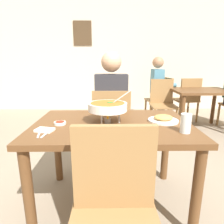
# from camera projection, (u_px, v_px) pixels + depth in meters

# --- Properties ---
(ground_plane) EXTENTS (16.00, 16.00, 0.00)m
(ground_plane) POSITION_uv_depth(u_px,v_px,m) (112.00, 202.00, 1.69)
(ground_plane) COLOR gray
(cafe_rear_partition) EXTENTS (10.00, 0.10, 3.00)m
(cafe_rear_partition) POSITION_uv_depth(u_px,v_px,m) (110.00, 50.00, 4.79)
(cafe_rear_partition) COLOR beige
(cafe_rear_partition) RESTS_ON ground_plane
(picture_frame_hung) EXTENTS (0.44, 0.03, 0.56)m
(picture_frame_hung) POSITION_uv_depth(u_px,v_px,m) (83.00, 33.00, 4.63)
(picture_frame_hung) COLOR #4C3823
(dining_table_main) EXTENTS (1.22, 0.84, 0.73)m
(dining_table_main) POSITION_uv_depth(u_px,v_px,m) (112.00, 136.00, 1.53)
(dining_table_main) COLOR brown
(dining_table_main) RESTS_ON ground_plane
(chair_diner_main) EXTENTS (0.44, 0.44, 0.90)m
(chair_diner_main) POSITION_uv_depth(u_px,v_px,m) (111.00, 123.00, 2.24)
(chair_diner_main) COLOR olive
(chair_diner_main) RESTS_ON ground_plane
(diner_main) EXTENTS (0.40, 0.45, 1.31)m
(diner_main) POSITION_uv_depth(u_px,v_px,m) (111.00, 102.00, 2.22)
(diner_main) COLOR #2D2D38
(diner_main) RESTS_ON ground_plane
(chair_viewer_empty) EXTENTS (0.44, 0.44, 0.90)m
(chair_viewer_empty) POSITION_uv_depth(u_px,v_px,m) (115.00, 211.00, 0.91)
(chair_viewer_empty) COLOR olive
(chair_viewer_empty) RESTS_ON ground_plane
(curry_bowl) EXTENTS (0.33, 0.30, 0.26)m
(curry_bowl) POSITION_uv_depth(u_px,v_px,m) (108.00, 107.00, 1.48)
(curry_bowl) COLOR silver
(curry_bowl) RESTS_ON dining_table_main
(rice_plate) EXTENTS (0.24, 0.24, 0.06)m
(rice_plate) POSITION_uv_depth(u_px,v_px,m) (126.00, 132.00, 1.25)
(rice_plate) COLOR white
(rice_plate) RESTS_ON dining_table_main
(appetizer_plate) EXTENTS (0.24, 0.24, 0.06)m
(appetizer_plate) POSITION_uv_depth(u_px,v_px,m) (163.00, 119.00, 1.54)
(appetizer_plate) COLOR white
(appetizer_plate) RESTS_ON dining_table_main
(sauce_dish) EXTENTS (0.09, 0.09, 0.02)m
(sauce_dish) POSITION_uv_depth(u_px,v_px,m) (60.00, 123.00, 1.47)
(sauce_dish) COLOR white
(sauce_dish) RESTS_ON dining_table_main
(napkin_folded) EXTENTS (0.14, 0.11, 0.02)m
(napkin_folded) POSITION_uv_depth(u_px,v_px,m) (45.00, 130.00, 1.32)
(napkin_folded) COLOR white
(napkin_folded) RESTS_ON dining_table_main
(fork_utensil) EXTENTS (0.05, 0.17, 0.01)m
(fork_utensil) POSITION_uv_depth(u_px,v_px,m) (39.00, 133.00, 1.27)
(fork_utensil) COLOR silver
(fork_utensil) RESTS_ON dining_table_main
(spoon_utensil) EXTENTS (0.03, 0.17, 0.01)m
(spoon_utensil) POSITION_uv_depth(u_px,v_px,m) (47.00, 133.00, 1.27)
(spoon_utensil) COLOR silver
(spoon_utensil) RESTS_ON dining_table_main
(drink_glass) EXTENTS (0.07, 0.07, 0.13)m
(drink_glass) POSITION_uv_depth(u_px,v_px,m) (186.00, 124.00, 1.28)
(drink_glass) COLOR silver
(drink_glass) RESTS_ON dining_table_main
(dining_table_far) EXTENTS (1.00, 0.80, 0.73)m
(dining_table_far) POSITION_uv_depth(u_px,v_px,m) (201.00, 97.00, 3.42)
(dining_table_far) COLOR brown
(dining_table_far) RESTS_ON ground_plane
(chair_bg_middle) EXTENTS (0.50, 0.50, 0.90)m
(chair_bg_middle) POSITION_uv_depth(u_px,v_px,m) (162.00, 97.00, 3.98)
(chair_bg_middle) COLOR olive
(chair_bg_middle) RESTS_ON ground_plane
(chair_bg_right) EXTENTS (0.48, 0.48, 0.90)m
(chair_bg_right) POSITION_uv_depth(u_px,v_px,m) (187.00, 97.00, 3.92)
(chair_bg_right) COLOR olive
(chair_bg_right) RESTS_ON ground_plane
(chair_bg_corner) EXTENTS (0.45, 0.45, 0.90)m
(chair_bg_corner) POSITION_uv_depth(u_px,v_px,m) (162.00, 101.00, 3.54)
(chair_bg_corner) COLOR olive
(chair_bg_corner) RESTS_ON ground_plane
(patron_bg_middle) EXTENTS (0.45, 0.40, 1.31)m
(patron_bg_middle) POSITION_uv_depth(u_px,v_px,m) (159.00, 85.00, 3.90)
(patron_bg_middle) COLOR #2D2D38
(patron_bg_middle) RESTS_ON ground_plane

